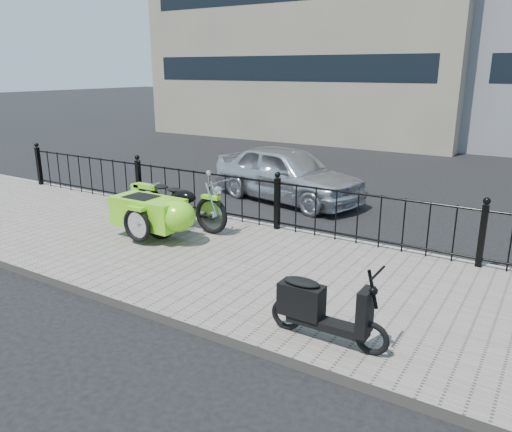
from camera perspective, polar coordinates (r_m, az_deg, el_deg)
The scene contains 9 objects.
ground at distance 8.32m, azimuth -2.06°, elevation -4.56°, with size 120.00×120.00×0.00m, color black.
sidewalk at distance 7.91m, azimuth -4.10°, elevation -5.24°, with size 30.00×3.80×0.12m, color slate.
curb at distance 9.45m, azimuth 2.82°, elevation -1.56°, with size 30.00×0.10×0.12m, color gray.
iron_fence at distance 9.19m, azimuth 2.43°, elevation 1.34°, with size 14.11×0.11×1.08m.
building_tan at distance 24.88m, azimuth 7.75°, elevation 23.30°, with size 14.00×8.01×12.00m.
motorcycle_sidecar at distance 8.87m, azimuth -10.73°, elevation 0.56°, with size 2.28×1.48×0.98m.
scooter at distance 5.55m, azimuth 7.28°, elevation -10.45°, with size 1.38×0.40×0.94m.
spare_tire at distance 8.81m, azimuth -10.94°, elevation -0.80°, with size 0.58×0.58×0.08m, color black.
sedan_car at distance 11.65m, azimuth 3.61°, elevation 4.87°, with size 1.52×3.79×1.29m, color silver.
Camera 1 is at (4.36, -6.42, 2.98)m, focal length 35.00 mm.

